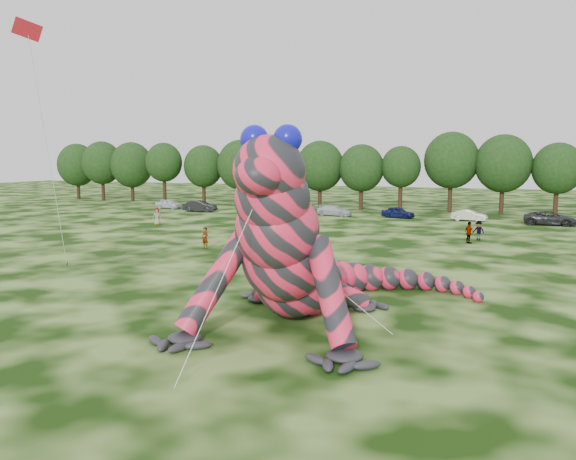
% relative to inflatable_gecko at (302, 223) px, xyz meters
% --- Properties ---
extents(ground, '(240.00, 240.00, 0.00)m').
position_rel_inflatable_gecko_xyz_m(ground, '(-5.49, -5.54, -4.20)').
color(ground, '#16330A').
rests_on(ground, ground).
extents(inflatable_gecko, '(14.94, 17.47, 8.41)m').
position_rel_inflatable_gecko_xyz_m(inflatable_gecko, '(0.00, 0.00, 0.00)').
color(inflatable_gecko, '#F2264D').
rests_on(inflatable_gecko, ground).
extents(flying_kite, '(3.28, 5.52, 15.11)m').
position_rel_inflatable_gecko_xyz_m(flying_kite, '(-16.09, 0.83, 8.83)').
color(flying_kite, red).
rests_on(flying_kite, ground).
extents(tree_0, '(6.91, 6.22, 9.51)m').
position_rel_inflatable_gecko_xyz_m(tree_0, '(-60.05, 53.70, 0.55)').
color(tree_0, black).
rests_on(tree_0, ground).
extents(tree_1, '(6.74, 6.07, 9.81)m').
position_rel_inflatable_gecko_xyz_m(tree_1, '(-53.85, 52.52, 0.70)').
color(tree_1, black).
rests_on(tree_1, ground).
extents(tree_2, '(7.04, 6.34, 9.64)m').
position_rel_inflatable_gecko_xyz_m(tree_2, '(-48.51, 53.23, 0.62)').
color(tree_2, black).
rests_on(tree_2, ground).
extents(tree_3, '(5.81, 5.23, 9.44)m').
position_rel_inflatable_gecko_xyz_m(tree_3, '(-41.21, 51.53, 0.52)').
color(tree_3, black).
rests_on(tree_3, ground).
extents(tree_4, '(6.22, 5.60, 9.06)m').
position_rel_inflatable_gecko_xyz_m(tree_4, '(-35.14, 53.18, 0.32)').
color(tree_4, black).
rests_on(tree_4, ground).
extents(tree_5, '(7.16, 6.44, 9.80)m').
position_rel_inflatable_gecko_xyz_m(tree_5, '(-28.62, 52.90, 0.69)').
color(tree_5, black).
rests_on(tree_5, ground).
extents(tree_6, '(6.52, 5.86, 9.49)m').
position_rel_inflatable_gecko_xyz_m(tree_6, '(-23.05, 51.15, 0.54)').
color(tree_6, black).
rests_on(tree_6, ground).
extents(tree_7, '(6.68, 6.01, 9.48)m').
position_rel_inflatable_gecko_xyz_m(tree_7, '(-15.58, 51.27, 0.53)').
color(tree_7, black).
rests_on(tree_7, ground).
extents(tree_8, '(6.14, 5.53, 8.94)m').
position_rel_inflatable_gecko_xyz_m(tree_8, '(-9.71, 51.45, 0.27)').
color(tree_8, black).
rests_on(tree_8, ground).
extents(tree_9, '(5.27, 4.74, 8.68)m').
position_rel_inflatable_gecko_xyz_m(tree_9, '(-4.43, 51.81, 0.13)').
color(tree_9, black).
rests_on(tree_9, ground).
extents(tree_10, '(7.09, 6.38, 10.50)m').
position_rel_inflatable_gecko_xyz_m(tree_10, '(1.90, 53.04, 1.05)').
color(tree_10, black).
rests_on(tree_10, ground).
extents(tree_11, '(7.01, 6.31, 10.07)m').
position_rel_inflatable_gecko_xyz_m(tree_11, '(8.29, 52.66, 0.83)').
color(tree_11, black).
rests_on(tree_11, ground).
extents(tree_12, '(5.99, 5.39, 8.97)m').
position_rel_inflatable_gecko_xyz_m(tree_12, '(14.52, 52.20, 0.28)').
color(tree_12, black).
rests_on(tree_12, ground).
extents(car_0, '(4.15, 2.15, 1.35)m').
position_rel_inflatable_gecko_xyz_m(car_0, '(-35.42, 43.66, -3.53)').
color(car_0, silver).
rests_on(car_0, ground).
extents(car_1, '(4.64, 1.95, 1.49)m').
position_rel_inflatable_gecko_xyz_m(car_1, '(-29.00, 41.20, -3.46)').
color(car_1, black).
rests_on(car_1, ground).
extents(car_2, '(5.10, 2.86, 1.35)m').
position_rel_inflatable_gecko_xyz_m(car_2, '(-19.01, 43.30, -3.53)').
color(car_2, maroon).
rests_on(car_2, ground).
extents(car_3, '(4.73, 2.66, 1.30)m').
position_rel_inflatable_gecko_xyz_m(car_3, '(-10.91, 42.67, -3.56)').
color(car_3, silver).
rests_on(car_3, ground).
extents(car_4, '(4.15, 2.34, 1.33)m').
position_rel_inflatable_gecko_xyz_m(car_4, '(-3.11, 42.88, -3.54)').
color(car_4, '#10164A').
rests_on(car_4, ground).
extents(car_5, '(4.00, 1.95, 1.26)m').
position_rel_inflatable_gecko_xyz_m(car_5, '(4.97, 42.58, -3.57)').
color(car_5, silver).
rests_on(car_5, ground).
extents(car_6, '(5.44, 2.76, 1.47)m').
position_rel_inflatable_gecko_xyz_m(car_6, '(13.24, 41.58, -3.47)').
color(car_6, '#27282A').
rests_on(car_6, ground).
extents(spectator_2, '(1.28, 1.07, 1.72)m').
position_rel_inflatable_gecko_xyz_m(spectator_2, '(6.60, 27.16, -3.34)').
color(spectator_2, gray).
rests_on(spectator_2, ground).
extents(spectator_3, '(1.02, 1.12, 1.84)m').
position_rel_inflatable_gecko_xyz_m(spectator_3, '(5.94, 25.03, -3.29)').
color(spectator_3, gray).
rests_on(spectator_3, ground).
extents(spectator_4, '(1.05, 0.87, 1.84)m').
position_rel_inflatable_gecko_xyz_m(spectator_4, '(-25.80, 26.60, -3.29)').
color(spectator_4, gray).
rests_on(spectator_4, ground).
extents(spectator_1, '(0.94, 1.05, 1.77)m').
position_rel_inflatable_gecko_xyz_m(spectator_1, '(-8.53, 15.77, -3.32)').
color(spectator_1, gray).
rests_on(spectator_1, ground).
extents(spectator_0, '(0.70, 0.54, 1.69)m').
position_rel_inflatable_gecko_xyz_m(spectator_0, '(-13.35, 14.79, -3.36)').
color(spectator_0, gray).
rests_on(spectator_0, ground).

